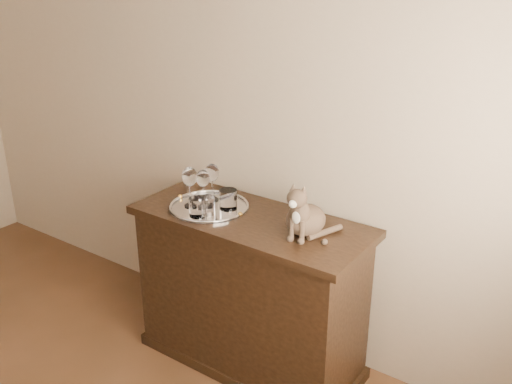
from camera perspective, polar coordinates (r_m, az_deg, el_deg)
wall_back at (r=3.20m, az=-6.21°, el=10.17°), size 4.00×0.10×2.70m
sideboard at (r=2.98m, az=-0.55°, el=-10.01°), size 1.20×0.50×0.85m
tray at (r=2.88m, az=-4.70°, el=-1.56°), size 0.40×0.40×0.01m
wine_glass_b at (r=2.92m, az=-4.41°, el=1.00°), size 0.08×0.08×0.20m
wine_glass_c at (r=2.86m, az=-6.62°, el=0.52°), size 0.08×0.08×0.21m
wine_glass_d at (r=2.88m, az=-5.30°, el=0.47°), size 0.07×0.07×0.19m
tumbler_a at (r=2.79m, az=-4.89°, el=-1.34°), size 0.08×0.08×0.09m
tumbler_b at (r=2.77m, az=-5.86°, el=-1.51°), size 0.08×0.08×0.09m
tumbler_c at (r=2.83m, az=-2.80°, el=-0.75°), size 0.09×0.09×0.10m
cat at (r=2.57m, az=5.05°, el=-1.41°), size 0.29×0.28×0.27m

